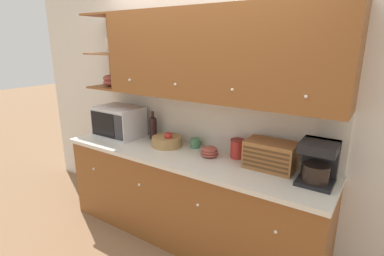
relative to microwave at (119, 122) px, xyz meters
The scene contains 13 objects.
ground_plane 1.46m from the microwave, 15.16° to the left, with size 24.00×24.00×0.00m, color #896647.
wall_back 1.03m from the microwave, 16.81° to the left, with size 5.07×0.06×2.60m.
counter_unit 1.14m from the microwave, ahead, with size 2.69×0.65×0.91m.
backsplash_panel 1.00m from the microwave, 14.82° to the left, with size 2.67×0.01×0.53m.
upper_cabinets 1.36m from the microwave, ahead, with size 2.67×0.39×0.79m.
microwave is the anchor object (origin of this frame).
wine_bottle 0.41m from the microwave, 20.50° to the left, with size 0.08×0.08×0.31m.
fruit_basket 0.67m from the microwave, ahead, with size 0.30×0.30×0.16m.
mug 0.95m from the microwave, ahead, with size 0.11×0.10×0.10m.
bowl_stack_on_counter 1.17m from the microwave, ahead, with size 0.17×0.17×0.09m.
storage_canister 1.41m from the microwave, ahead, with size 0.13×0.13×0.18m.
bread_box 1.74m from the microwave, ahead, with size 0.41×0.25×0.24m.
coffee_maker 2.12m from the microwave, ahead, with size 0.26×0.27×0.33m.
Camera 1 is at (1.53, -2.51, 1.94)m, focal length 28.00 mm.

